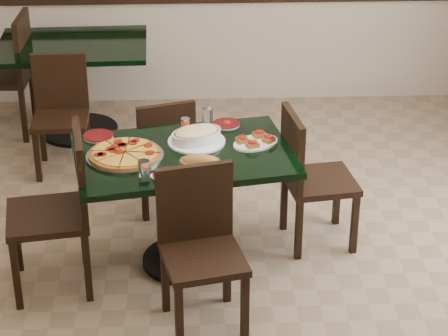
{
  "coord_description": "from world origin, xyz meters",
  "views": [
    {
      "loc": [
        -0.02,
        -4.34,
        2.99
      ],
      "look_at": [
        0.15,
        0.0,
        0.74
      ],
      "focal_mm": 70.0,
      "sensor_mm": 36.0,
      "label": 1
    }
  ],
  "objects_px": {
    "chair_far": "(163,150)",
    "bread_basket": "(200,164)",
    "main_table": "(184,180)",
    "lasagna_casserole": "(196,135)",
    "back_table": "(74,71)",
    "chair_left": "(62,202)",
    "bruschetta_platter": "(256,140)",
    "pepperoni_pizza": "(125,154)",
    "back_chair_near": "(61,107)",
    "chair_near": "(200,239)",
    "back_chair_left": "(11,68)",
    "chair_right": "(308,172)"
  },
  "relations": [
    {
      "from": "chair_far",
      "to": "bread_basket",
      "type": "relative_size",
      "value": 3.31
    },
    {
      "from": "main_table",
      "to": "lasagna_casserole",
      "type": "distance_m",
      "value": 0.28
    },
    {
      "from": "chair_far",
      "to": "bread_basket",
      "type": "bearing_deg",
      "value": 88.24
    },
    {
      "from": "back_table",
      "to": "bread_basket",
      "type": "bearing_deg",
      "value": -68.0
    },
    {
      "from": "chair_left",
      "to": "bruschetta_platter",
      "type": "bearing_deg",
      "value": 95.78
    },
    {
      "from": "chair_far",
      "to": "pepperoni_pizza",
      "type": "bearing_deg",
      "value": 57.12
    },
    {
      "from": "chair_far",
      "to": "back_chair_near",
      "type": "distance_m",
      "value": 1.03
    },
    {
      "from": "chair_near",
      "to": "chair_left",
      "type": "distance_m",
      "value": 0.85
    },
    {
      "from": "back_chair_left",
      "to": "bruschetta_platter",
      "type": "distance_m",
      "value": 2.58
    },
    {
      "from": "pepperoni_pizza",
      "to": "bread_basket",
      "type": "bearing_deg",
      "value": -23.12
    },
    {
      "from": "chair_left",
      "to": "chair_near",
      "type": "bearing_deg",
      "value": 56.66
    },
    {
      "from": "lasagna_casserole",
      "to": "back_chair_near",
      "type": "bearing_deg",
      "value": 102.86
    },
    {
      "from": "main_table",
      "to": "back_chair_left",
      "type": "height_order",
      "value": "back_chair_left"
    },
    {
      "from": "back_chair_left",
      "to": "lasagna_casserole",
      "type": "bearing_deg",
      "value": 40.31
    },
    {
      "from": "chair_near",
      "to": "bread_basket",
      "type": "xyz_separation_m",
      "value": [
        0.01,
        0.33,
        0.29
      ]
    },
    {
      "from": "back_table",
      "to": "chair_right",
      "type": "xyz_separation_m",
      "value": [
        1.62,
        -1.73,
        -0.02
      ]
    },
    {
      "from": "main_table",
      "to": "back_table",
      "type": "distance_m",
      "value": 2.12
    },
    {
      "from": "back_table",
      "to": "chair_near",
      "type": "relative_size",
      "value": 1.31
    },
    {
      "from": "chair_right",
      "to": "pepperoni_pizza",
      "type": "bearing_deg",
      "value": 93.6
    },
    {
      "from": "lasagna_casserole",
      "to": "chair_far",
      "type": "bearing_deg",
      "value": 86.96
    },
    {
      "from": "main_table",
      "to": "lasagna_casserole",
      "type": "xyz_separation_m",
      "value": [
        0.08,
        0.14,
        0.23
      ]
    },
    {
      "from": "pepperoni_pizza",
      "to": "back_chair_near",
      "type": "bearing_deg",
      "value": 112.2
    },
    {
      "from": "bread_basket",
      "to": "pepperoni_pizza",
      "type": "bearing_deg",
      "value": 164.46
    },
    {
      "from": "chair_right",
      "to": "pepperoni_pizza",
      "type": "distance_m",
      "value": 1.15
    },
    {
      "from": "lasagna_casserole",
      "to": "bread_basket",
      "type": "bearing_deg",
      "value": -113.67
    },
    {
      "from": "main_table",
      "to": "back_chair_near",
      "type": "xyz_separation_m",
      "value": [
        -0.9,
        1.34,
        -0.1
      ]
    },
    {
      "from": "back_table",
      "to": "pepperoni_pizza",
      "type": "relative_size",
      "value": 2.62
    },
    {
      "from": "bread_basket",
      "to": "back_chair_near",
      "type": "bearing_deg",
      "value": 129.96
    },
    {
      "from": "main_table",
      "to": "back_chair_left",
      "type": "relative_size",
      "value": 1.41
    },
    {
      "from": "back_table",
      "to": "main_table",
      "type": "bearing_deg",
      "value": -67.92
    },
    {
      "from": "back_table",
      "to": "chair_left",
      "type": "distance_m",
      "value": 2.14
    },
    {
      "from": "lasagna_casserole",
      "to": "main_table",
      "type": "bearing_deg",
      "value": -146.06
    },
    {
      "from": "back_chair_left",
      "to": "bruschetta_platter",
      "type": "xyz_separation_m",
      "value": [
        1.78,
        -1.86,
        0.23
      ]
    },
    {
      "from": "main_table",
      "to": "bread_basket",
      "type": "bearing_deg",
      "value": -77.31
    },
    {
      "from": "back_chair_left",
      "to": "bread_basket",
      "type": "bearing_deg",
      "value": 35.75
    },
    {
      "from": "chair_left",
      "to": "main_table",
      "type": "bearing_deg",
      "value": 96.81
    },
    {
      "from": "chair_left",
      "to": "chair_right",
      "type": "bearing_deg",
      "value": 96.33
    },
    {
      "from": "chair_right",
      "to": "back_chair_near",
      "type": "distance_m",
      "value": 2.01
    },
    {
      "from": "back_table",
      "to": "chair_right",
      "type": "height_order",
      "value": "chair_right"
    },
    {
      "from": "chair_left",
      "to": "pepperoni_pizza",
      "type": "xyz_separation_m",
      "value": [
        0.35,
        0.16,
        0.22
      ]
    },
    {
      "from": "chair_near",
      "to": "bread_basket",
      "type": "height_order",
      "value": "chair_near"
    },
    {
      "from": "chair_right",
      "to": "bread_basket",
      "type": "relative_size",
      "value": 3.62
    },
    {
      "from": "chair_near",
      "to": "back_chair_near",
      "type": "distance_m",
      "value": 2.13
    },
    {
      "from": "bruschetta_platter",
      "to": "back_table",
      "type": "bearing_deg",
      "value": 93.49
    },
    {
      "from": "lasagna_casserole",
      "to": "chair_near",
      "type": "bearing_deg",
      "value": -115.69
    },
    {
      "from": "chair_left",
      "to": "bread_basket",
      "type": "bearing_deg",
      "value": 79.27
    },
    {
      "from": "back_table",
      "to": "pepperoni_pizza",
      "type": "height_order",
      "value": "pepperoni_pizza"
    },
    {
      "from": "chair_far",
      "to": "bruschetta_platter",
      "type": "relative_size",
      "value": 2.33
    },
    {
      "from": "back_chair_left",
      "to": "chair_right",
      "type": "bearing_deg",
      "value": 52.44
    },
    {
      "from": "chair_far",
      "to": "back_chair_near",
      "type": "height_order",
      "value": "back_chair_near"
    }
  ]
}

